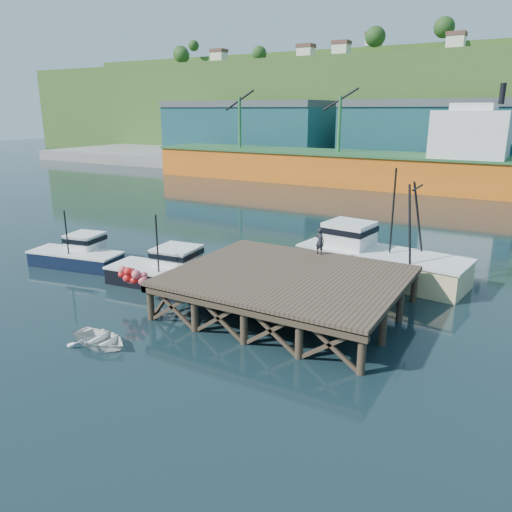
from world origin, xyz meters
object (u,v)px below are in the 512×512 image
Objects in this scene: dockworker at (320,241)px; trawler at (378,256)px; boat_navy at (78,254)px; boat_black at (169,271)px; dinghy at (100,339)px.

trawler is at bearing -115.16° from dockworker.
boat_navy is 8.08m from boat_black.
boat_black is 4.79× the size of dockworker.
dockworker is (-2.70, -3.41, 1.45)m from trawler.
trawler reaches higher than boat_black.
dinghy is at bearing -47.31° from boat_navy.
boat_navy reaches higher than dockworker.
trawler is 3.62× the size of dinghy.
dinghy is (2.74, -8.38, -0.54)m from boat_black.
boat_black is 8.83m from dinghy.
trawler is at bearing -24.05° from dinghy.
trawler reaches higher than dockworker.
dockworker is (8.43, 4.23, 2.08)m from boat_black.
dinghy is at bearing -110.20° from trawler.
boat_black is (8.08, 0.09, 0.03)m from boat_navy.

